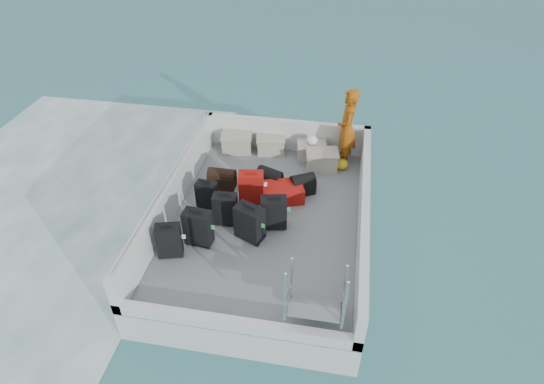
% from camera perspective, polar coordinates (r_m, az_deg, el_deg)
% --- Properties ---
extents(ground, '(160.00, 160.00, 0.00)m').
position_cam_1_polar(ground, '(8.76, -0.75, -6.30)').
color(ground, '#1B5561').
rests_on(ground, ground).
extents(wake_foam, '(10.00, 10.00, 0.00)m').
position_cam_1_polar(wake_foam, '(10.56, -27.32, -2.42)').
color(wake_foam, white).
rests_on(wake_foam, ground).
extents(ferry_hull, '(3.60, 5.00, 0.60)m').
position_cam_1_polar(ferry_hull, '(8.55, -0.77, -4.86)').
color(ferry_hull, silver).
rests_on(ferry_hull, ground).
extents(deck, '(3.30, 4.70, 0.02)m').
position_cam_1_polar(deck, '(8.35, -0.78, -3.29)').
color(deck, slate).
rests_on(deck, ferry_hull).
extents(deck_fittings, '(3.60, 5.00, 0.90)m').
position_cam_1_polar(deck_fittings, '(7.81, 1.25, -2.99)').
color(deck_fittings, silver).
rests_on(deck_fittings, deck).
extents(suitcase_0, '(0.45, 0.33, 0.63)m').
position_cam_1_polar(suitcase_0, '(7.62, -12.77, -6.02)').
color(suitcase_0, black).
rests_on(suitcase_0, deck).
extents(suitcase_1, '(0.48, 0.30, 0.68)m').
position_cam_1_polar(suitcase_1, '(7.72, -9.25, -4.49)').
color(suitcase_1, black).
rests_on(suitcase_1, deck).
extents(suitcase_2, '(0.39, 0.26, 0.54)m').
position_cam_1_polar(suitcase_2, '(8.51, -8.18, -0.37)').
color(suitcase_2, black).
rests_on(suitcase_2, deck).
extents(suitcase_4, '(0.43, 0.27, 0.62)m').
position_cam_1_polar(suitcase_4, '(8.08, -5.88, -2.19)').
color(suitcase_4, black).
rests_on(suitcase_4, deck).
extents(suitcase_5, '(0.50, 0.34, 0.64)m').
position_cam_1_polar(suitcase_5, '(8.53, -2.63, 0.57)').
color(suitcase_5, maroon).
rests_on(suitcase_5, deck).
extents(suitcase_6, '(0.55, 0.45, 0.66)m').
position_cam_1_polar(suitcase_6, '(7.73, -2.84, -3.93)').
color(suitcase_6, black).
rests_on(suitcase_6, deck).
extents(suitcase_7, '(0.50, 0.35, 0.63)m').
position_cam_1_polar(suitcase_7, '(7.95, 0.20, -2.64)').
color(suitcase_7, black).
rests_on(suitcase_7, deck).
extents(suitcase_8, '(0.91, 0.74, 0.31)m').
position_cam_1_polar(suitcase_8, '(8.67, 1.29, -0.07)').
color(suitcase_8, maroon).
rests_on(suitcase_8, deck).
extents(duffel_0, '(0.54, 0.31, 0.32)m').
position_cam_1_polar(duffel_0, '(9.04, -6.28, 1.50)').
color(duffel_0, black).
rests_on(duffel_0, deck).
extents(duffel_1, '(0.56, 0.46, 0.32)m').
position_cam_1_polar(duffel_1, '(8.99, -0.31, 1.54)').
color(duffel_1, black).
rests_on(duffel_1, deck).
extents(duffel_2, '(0.55, 0.49, 0.32)m').
position_cam_1_polar(duffel_2, '(8.85, 3.86, 0.78)').
color(duffel_2, black).
rests_on(duffel_2, deck).
extents(crate_0, '(0.68, 0.52, 0.38)m').
position_cam_1_polar(crate_0, '(10.11, -4.41, 6.12)').
color(crate_0, '#AFA698').
rests_on(crate_0, deck).
extents(crate_1, '(0.65, 0.51, 0.35)m').
position_cam_1_polar(crate_1, '(10.03, -0.17, 5.86)').
color(crate_1, '#AFA698').
rests_on(crate_1, deck).
extents(crate_2, '(0.64, 0.49, 0.35)m').
position_cam_1_polar(crate_2, '(9.84, 4.98, 5.03)').
color(crate_2, '#AFA698').
rests_on(crate_2, deck).
extents(crate_3, '(0.69, 0.53, 0.38)m').
position_cam_1_polar(crate_3, '(9.55, 6.27, 3.94)').
color(crate_3, '#AFA698').
rests_on(crate_3, deck).
extents(yellow_bag, '(0.28, 0.26, 0.22)m').
position_cam_1_polar(yellow_bag, '(9.64, 8.72, 3.49)').
color(yellow_bag, gold).
rests_on(yellow_bag, deck).
extents(white_bag, '(0.24, 0.24, 0.18)m').
position_cam_1_polar(white_bag, '(9.70, 5.06, 6.35)').
color(white_bag, white).
rests_on(white_bag, crate_2).
extents(passenger, '(0.43, 0.64, 1.69)m').
position_cam_1_polar(passenger, '(9.44, 9.39, 7.88)').
color(passenger, orange).
rests_on(passenger, deck).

